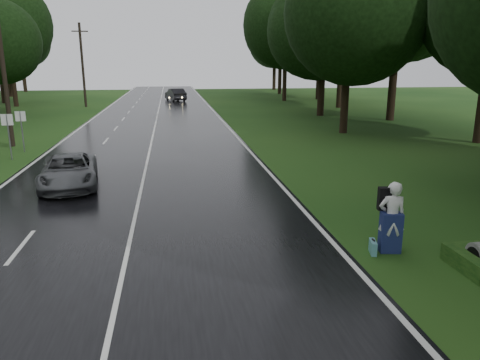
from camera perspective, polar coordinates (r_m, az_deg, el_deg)
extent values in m
plane|color=#224615|center=(11.96, -14.38, -11.11)|extent=(160.00, 160.00, 0.00)
cube|color=black|center=(31.19, -10.95, 4.92)|extent=(12.00, 140.00, 0.04)
cube|color=silver|center=(31.18, -10.95, 4.96)|extent=(0.12, 140.00, 0.01)
imported|color=#4E5053|center=(20.20, -20.62, 1.06)|extent=(2.86, 5.05, 1.33)
imported|color=black|center=(62.89, -8.08, 10.53)|extent=(2.96, 5.24, 1.63)
imported|color=silver|center=(13.08, 18.45, -4.43)|extent=(0.80, 0.59, 2.00)
cube|color=navy|center=(13.22, 18.29, -6.24)|extent=(0.61, 0.46, 1.12)
cube|color=black|center=(13.17, 17.85, -2.24)|extent=(0.49, 0.31, 0.64)
cube|color=teal|center=(13.11, 16.28, -8.05)|extent=(0.27, 0.53, 0.36)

